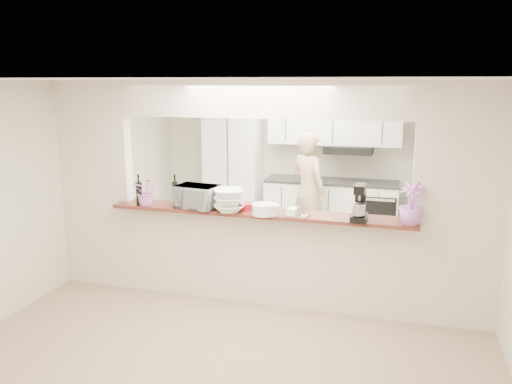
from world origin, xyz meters
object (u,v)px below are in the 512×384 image
at_px(refrigerator, 437,192).
at_px(person, 308,190).
at_px(toaster_oven, 197,197).
at_px(stand_mixer, 360,204).

distance_m(refrigerator, person, 1.94).
relative_size(toaster_oven, stand_mixer, 1.22).
xyz_separation_m(refrigerator, stand_mixer, (-0.95, -2.79, 0.41)).
bearing_deg(refrigerator, toaster_oven, -135.00).
bearing_deg(stand_mixer, person, 112.15).
distance_m(toaster_oven, stand_mixer, 1.80).
height_order(refrigerator, stand_mixer, refrigerator).
xyz_separation_m(refrigerator, person, (-1.87, -0.52, 0.02)).
height_order(toaster_oven, stand_mixer, stand_mixer).
distance_m(refrigerator, toaster_oven, 3.91).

